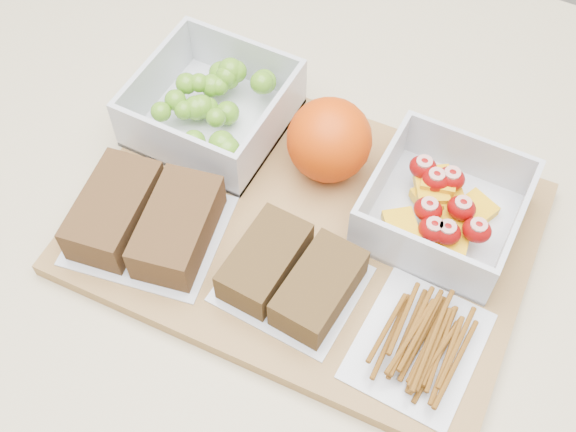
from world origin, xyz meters
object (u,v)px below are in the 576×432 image
object	(u,v)px
orange	(329,140)
sandwich_bag_left	(146,219)
grape_container	(215,106)
sandwich_bag_center	(292,275)
pretzel_bag	(420,340)
fruit_container	(443,208)
cutting_board	(305,228)

from	to	relation	value
orange	sandwich_bag_left	size ratio (longest dim) A/B	0.53
grape_container	orange	distance (m)	0.13
sandwich_bag_center	pretzel_bag	world-z (taller)	sandwich_bag_center
orange	pretzel_bag	xyz separation A→B (m)	(0.15, -0.14, -0.03)
fruit_container	sandwich_bag_left	size ratio (longest dim) A/B	0.86
sandwich_bag_left	orange	bearing A→B (deg)	51.81
grape_container	sandwich_bag_left	bearing A→B (deg)	-85.09
sandwich_bag_center	cutting_board	bearing A→B (deg)	106.24
cutting_board	grape_container	bearing A→B (deg)	150.65
grape_container	sandwich_bag_center	bearing A→B (deg)	-40.51
sandwich_bag_left	sandwich_bag_center	world-z (taller)	sandwich_bag_left
cutting_board	sandwich_bag_center	xyz separation A→B (m)	(0.02, -0.07, 0.03)
grape_container	sandwich_bag_center	size ratio (longest dim) A/B	1.17
orange	sandwich_bag_center	distance (m)	0.14
orange	grape_container	bearing A→B (deg)	-179.59
cutting_board	sandwich_bag_left	world-z (taller)	sandwich_bag_left
sandwich_bag_left	cutting_board	bearing A→B (deg)	30.75
fruit_container	orange	size ratio (longest dim) A/B	1.63
sandwich_bag_left	sandwich_bag_center	xyz separation A→B (m)	(0.15, 0.01, -0.00)
sandwich_bag_center	pretzel_bag	bearing A→B (deg)	-1.39
cutting_board	sandwich_bag_center	bearing A→B (deg)	-76.22
cutting_board	pretzel_bag	distance (m)	0.16
fruit_container	orange	xyz separation A→B (m)	(-0.12, 0.01, 0.02)
cutting_board	pretzel_bag	bearing A→B (deg)	-27.91
orange	sandwich_bag_center	bearing A→B (deg)	-77.59
grape_container	sandwich_bag_center	xyz separation A→B (m)	(0.16, -0.14, -0.01)
fruit_container	pretzel_bag	world-z (taller)	fruit_container
grape_container	sandwich_bag_left	distance (m)	0.15
sandwich_bag_center	orange	bearing A→B (deg)	102.41
cutting_board	orange	world-z (taller)	orange
orange	pretzel_bag	distance (m)	0.21
grape_container	fruit_container	bearing A→B (deg)	-2.20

